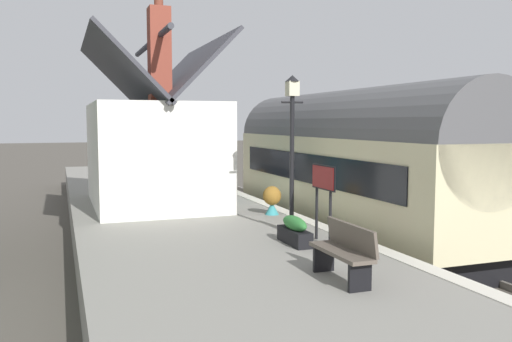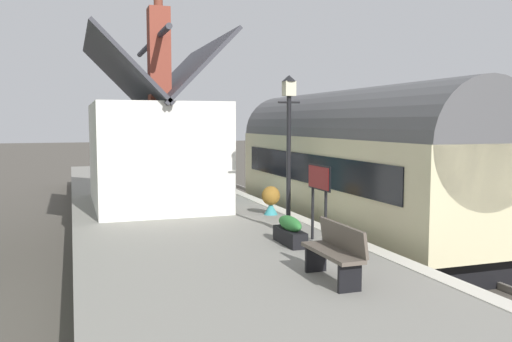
# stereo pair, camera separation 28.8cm
# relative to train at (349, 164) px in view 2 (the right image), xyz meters

# --- Properties ---
(ground_plane) EXTENTS (160.00, 160.00, 0.00)m
(ground_plane) POSITION_rel_train_xyz_m (1.31, 0.90, -2.22)
(ground_plane) COLOR #4C473F
(platform) EXTENTS (32.00, 5.63, 0.98)m
(platform) POSITION_rel_train_xyz_m (1.31, 4.71, -1.73)
(platform) COLOR gray
(platform) RESTS_ON ground
(platform_edge_coping) EXTENTS (32.00, 0.36, 0.02)m
(platform_edge_coping) POSITION_rel_train_xyz_m (1.31, 2.08, -1.23)
(platform_edge_coping) COLOR beige
(platform_edge_coping) RESTS_ON platform
(rail_near) EXTENTS (52.00, 0.08, 0.14)m
(rail_near) POSITION_rel_train_xyz_m (1.31, -0.72, -2.15)
(rail_near) COLOR gray
(rail_near) RESTS_ON ground
(rail_far) EXTENTS (52.00, 0.08, 0.14)m
(rail_far) POSITION_rel_train_xyz_m (1.31, 0.72, -2.15)
(rail_far) COLOR gray
(rail_far) RESTS_ON ground
(train) EXTENTS (11.10, 2.73, 4.32)m
(train) POSITION_rel_train_xyz_m (0.00, 0.00, 0.00)
(train) COLOR black
(train) RESTS_ON ground
(station_building) EXTENTS (5.87, 3.70, 5.82)m
(station_building) POSITION_rel_train_xyz_m (2.39, 5.18, 0.41)
(station_building) COLOR white
(station_building) RESTS_ON platform
(bench_mid_platform) EXTENTS (1.41, 0.46, 0.88)m
(bench_mid_platform) POSITION_rel_train_xyz_m (9.63, 3.95, -0.76)
(bench_mid_platform) COLOR brown
(bench_mid_platform) RESTS_ON platform
(bench_by_lamp) EXTENTS (1.40, 0.44, 0.88)m
(bench_by_lamp) POSITION_rel_train_xyz_m (-6.38, 3.73, -0.76)
(bench_by_lamp) COLOR brown
(bench_by_lamp) RESTS_ON platform
(bench_near_building) EXTENTS (1.42, 0.49, 0.88)m
(bench_near_building) POSITION_rel_train_xyz_m (7.83, 4.00, -0.76)
(bench_near_building) COLOR brown
(bench_near_building) RESTS_ON platform
(planter_corner_building) EXTENTS (0.75, 0.32, 0.57)m
(planter_corner_building) POSITION_rel_train_xyz_m (6.32, 2.40, -0.97)
(planter_corner_building) COLOR gray
(planter_corner_building) RESTS_ON platform
(planter_bench_right) EXTENTS (1.06, 0.32, 0.56)m
(planter_bench_right) POSITION_rel_train_xyz_m (-3.85, 3.42, -0.97)
(planter_bench_right) COLOR black
(planter_bench_right) RESTS_ON platform
(planter_edge_far) EXTENTS (0.48, 0.48, 0.75)m
(planter_edge_far) POSITION_rel_train_xyz_m (-0.50, 2.57, -0.84)
(planter_edge_far) COLOR teal
(planter_edge_far) RESTS_ON platform
(lamp_post_platform) EXTENTS (0.32, 0.50, 3.44)m
(lamp_post_platform) POSITION_rel_train_xyz_m (-2.74, 3.00, 1.18)
(lamp_post_platform) COLOR black
(lamp_post_platform) RESTS_ON platform
(station_sign_board) EXTENTS (0.96, 0.06, 1.57)m
(station_sign_board) POSITION_rel_train_xyz_m (-3.88, 2.80, -0.05)
(station_sign_board) COLOR black
(station_sign_board) RESTS_ON platform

